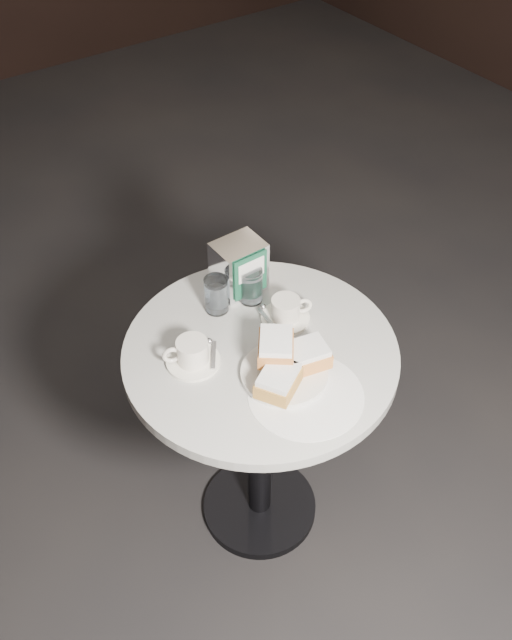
% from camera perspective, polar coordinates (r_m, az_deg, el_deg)
% --- Properties ---
extents(ground, '(7.00, 7.00, 0.00)m').
position_cam_1_polar(ground, '(2.39, 0.28, -14.83)').
color(ground, black).
rests_on(ground, ground).
extents(cafe_table, '(0.70, 0.70, 0.74)m').
position_cam_1_polar(cafe_table, '(1.94, 0.34, -6.38)').
color(cafe_table, black).
rests_on(cafe_table, ground).
extents(sugar_spill, '(0.36, 0.36, 0.00)m').
position_cam_1_polar(sugar_spill, '(1.70, 4.01, -5.99)').
color(sugar_spill, white).
rests_on(sugar_spill, cafe_table).
extents(beignet_plate, '(0.25, 0.25, 0.10)m').
position_cam_1_polar(beignet_plate, '(1.71, 2.42, -3.62)').
color(beignet_plate, silver).
rests_on(beignet_plate, cafe_table).
extents(coffee_cup_left, '(0.17, 0.17, 0.07)m').
position_cam_1_polar(coffee_cup_left, '(1.75, -5.14, -2.71)').
color(coffee_cup_left, white).
rests_on(coffee_cup_left, cafe_table).
extents(coffee_cup_right, '(0.17, 0.17, 0.07)m').
position_cam_1_polar(coffee_cup_right, '(1.86, 2.42, 0.73)').
color(coffee_cup_right, white).
rests_on(coffee_cup_right, cafe_table).
extents(water_glass_left, '(0.08, 0.08, 0.10)m').
position_cam_1_polar(water_glass_left, '(1.87, -3.19, 2.01)').
color(water_glass_left, white).
rests_on(water_glass_left, cafe_table).
extents(water_glass_right, '(0.07, 0.07, 0.10)m').
position_cam_1_polar(water_glass_right, '(1.90, -0.41, 2.76)').
color(water_glass_right, silver).
rests_on(water_glass_right, cafe_table).
extents(napkin_dispenser, '(0.13, 0.11, 0.15)m').
position_cam_1_polar(napkin_dispenser, '(1.92, -1.36, 4.28)').
color(napkin_dispenser, white).
rests_on(napkin_dispenser, cafe_table).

